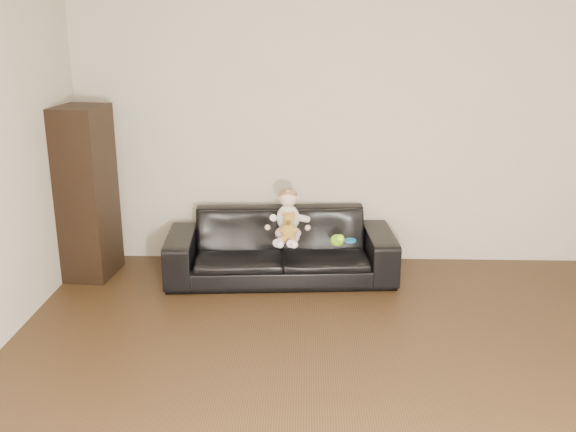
{
  "coord_description": "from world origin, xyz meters",
  "views": [
    {
      "loc": [
        -0.32,
        -3.21,
        2.24
      ],
      "look_at": [
        -0.49,
        2.15,
        0.61
      ],
      "focal_mm": 40.0,
      "sensor_mm": 36.0,
      "label": 1
    }
  ],
  "objects_px": {
    "teddy_bear": "(289,227)",
    "toy_rattle": "(341,240)",
    "sofa": "(281,246)",
    "cabinet": "(87,193)",
    "baby": "(288,218)",
    "toy_green": "(337,240)",
    "toy_blue_disc": "(350,241)"
  },
  "relations": [
    {
      "from": "sofa",
      "to": "toy_rattle",
      "type": "xyz_separation_m",
      "value": [
        0.53,
        -0.17,
        0.12
      ]
    },
    {
      "from": "toy_rattle",
      "to": "toy_blue_disc",
      "type": "relative_size",
      "value": 0.57
    },
    {
      "from": "cabinet",
      "to": "baby",
      "type": "height_order",
      "value": "cabinet"
    },
    {
      "from": "teddy_bear",
      "to": "toy_green",
      "type": "bearing_deg",
      "value": 10.91
    },
    {
      "from": "cabinet",
      "to": "baby",
      "type": "bearing_deg",
      "value": 0.8
    },
    {
      "from": "teddy_bear",
      "to": "toy_blue_disc",
      "type": "height_order",
      "value": "teddy_bear"
    },
    {
      "from": "teddy_bear",
      "to": "toy_rattle",
      "type": "distance_m",
      "value": 0.48
    },
    {
      "from": "cabinet",
      "to": "teddy_bear",
      "type": "height_order",
      "value": "cabinet"
    },
    {
      "from": "cabinet",
      "to": "toy_green",
      "type": "bearing_deg",
      "value": -1.75
    },
    {
      "from": "toy_blue_disc",
      "to": "cabinet",
      "type": "bearing_deg",
      "value": 176.49
    },
    {
      "from": "baby",
      "to": "toy_rattle",
      "type": "relative_size",
      "value": 7.56
    },
    {
      "from": "sofa",
      "to": "toy_rattle",
      "type": "height_order",
      "value": "sofa"
    },
    {
      "from": "cabinet",
      "to": "teddy_bear",
      "type": "relative_size",
      "value": 6.22
    },
    {
      "from": "baby",
      "to": "teddy_bear",
      "type": "xyz_separation_m",
      "value": [
        0.01,
        -0.14,
        -0.03
      ]
    },
    {
      "from": "baby",
      "to": "toy_rattle",
      "type": "distance_m",
      "value": 0.5
    },
    {
      "from": "sofa",
      "to": "baby",
      "type": "xyz_separation_m",
      "value": [
        0.07,
        -0.11,
        0.3
      ]
    },
    {
      "from": "sofa",
      "to": "toy_blue_disc",
      "type": "xyz_separation_m",
      "value": [
        0.61,
        -0.12,
        0.1
      ]
    },
    {
      "from": "sofa",
      "to": "baby",
      "type": "distance_m",
      "value": 0.33
    },
    {
      "from": "toy_rattle",
      "to": "baby",
      "type": "bearing_deg",
      "value": 172.25
    },
    {
      "from": "baby",
      "to": "toy_green",
      "type": "bearing_deg",
      "value": 2.72
    },
    {
      "from": "sofa",
      "to": "teddy_bear",
      "type": "bearing_deg",
      "value": -76.78
    },
    {
      "from": "baby",
      "to": "teddy_bear",
      "type": "distance_m",
      "value": 0.15
    },
    {
      "from": "cabinet",
      "to": "toy_green",
      "type": "height_order",
      "value": "cabinet"
    },
    {
      "from": "toy_rattle",
      "to": "sofa",
      "type": "bearing_deg",
      "value": 161.94
    },
    {
      "from": "sofa",
      "to": "cabinet",
      "type": "distance_m",
      "value": 1.8
    },
    {
      "from": "baby",
      "to": "teddy_bear",
      "type": "relative_size",
      "value": 1.87
    },
    {
      "from": "sofa",
      "to": "toy_green",
      "type": "xyz_separation_m",
      "value": [
        0.5,
        -0.24,
        0.14
      ]
    },
    {
      "from": "toy_green",
      "to": "toy_blue_disc",
      "type": "xyz_separation_m",
      "value": [
        0.12,
        0.12,
        -0.04
      ]
    },
    {
      "from": "sofa",
      "to": "baby",
      "type": "bearing_deg",
      "value": -62.31
    },
    {
      "from": "cabinet",
      "to": "toy_blue_disc",
      "type": "relative_size",
      "value": 14.29
    },
    {
      "from": "teddy_bear",
      "to": "toy_green",
      "type": "height_order",
      "value": "teddy_bear"
    },
    {
      "from": "toy_green",
      "to": "sofa",
      "type": "bearing_deg",
      "value": 153.99
    }
  ]
}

